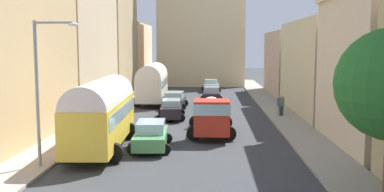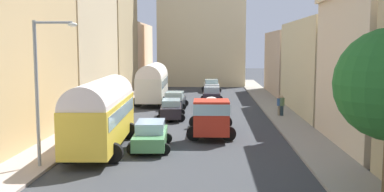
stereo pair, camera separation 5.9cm
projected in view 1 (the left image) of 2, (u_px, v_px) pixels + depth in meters
The scene contains 21 objects.
ground_plane at pixel (195, 111), 38.52m from camera, with size 154.00×154.00×0.00m, color #34363A.
sidewalk_left at pixel (113, 110), 38.82m from camera, with size 2.50×70.00×0.14m, color #A5958C.
sidewalk_right at pixel (277, 111), 38.20m from camera, with size 2.50×70.00×0.14m, color gray.
building_left_2 at pixel (71, 41), 39.50m from camera, with size 5.58×13.64×12.36m.
building_left_3 at pixel (107, 36), 52.82m from camera, with size 5.45×12.03×13.83m.
building_left_4 at pixel (131, 54), 66.64m from camera, with size 4.68×14.46×9.05m.
building_right_1 at pixel (383, 67), 24.34m from camera, with size 5.61×9.64×9.01m.
building_right_2 at pixel (330, 67), 36.88m from camera, with size 5.96×14.54×7.83m.
building_right_3 at pixel (291, 63), 51.51m from camera, with size 4.71×12.91×7.39m.
distant_church at pixel (201, 32), 63.03m from camera, with size 12.38×6.29×21.34m.
parked_bus_0 at pixel (102, 111), 23.77m from camera, with size 3.46×9.12×3.88m.
parked_bus_1 at pixel (153, 82), 43.45m from camera, with size 3.51×9.08×3.95m.
cargo_truck_0 at pixel (211, 116), 27.33m from camera, with size 3.04×6.71×2.49m.
car_0 at pixel (211, 95), 44.01m from camera, with size 2.33×3.91×1.64m.
car_1 at pixel (211, 86), 54.47m from camera, with size 2.49×3.70×1.58m.
car_2 at pixel (151, 135), 24.14m from camera, with size 2.46×4.45×1.55m.
car_3 at pixel (171, 109), 34.21m from camera, with size 2.35×4.43×1.54m.
car_4 at pixel (174, 100), 40.20m from camera, with size 2.45×4.32×1.51m.
pedestrian_0 at pixel (279, 105), 35.06m from camera, with size 0.47×0.47×1.74m.
pedestrian_1 at pixel (282, 105), 34.95m from camera, with size 0.39×0.39×1.78m.
streetlamp_near at pixel (43, 81), 19.79m from camera, with size 2.05×0.28×6.82m.
Camera 1 is at (1.39, -11.10, 5.65)m, focal length 40.83 mm.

